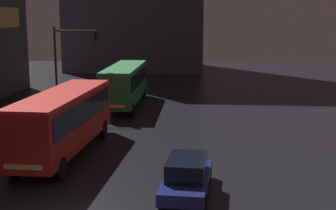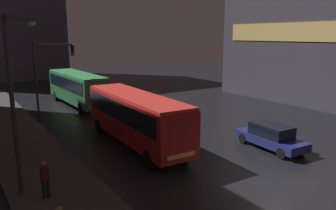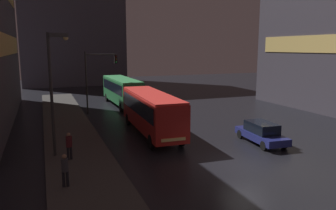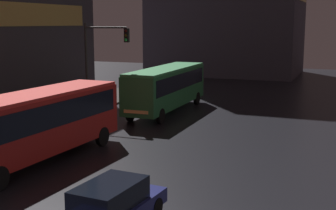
% 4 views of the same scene
% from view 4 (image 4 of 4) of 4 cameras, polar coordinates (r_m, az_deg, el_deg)
% --- Properties ---
extents(bus_near, '(2.82, 10.43, 3.28)m').
position_cam_4_polar(bus_near, '(22.33, -15.60, -1.73)').
color(bus_near, '#AD1E19').
rests_on(bus_near, ground).
extents(bus_far, '(2.55, 10.57, 3.24)m').
position_cam_4_polar(bus_far, '(33.72, -0.17, 2.46)').
color(bus_far, '#236B38').
rests_on(bus_far, ground).
extents(car_taxi, '(2.08, 4.66, 1.52)m').
position_cam_4_polar(car_taxi, '(14.99, -7.10, -12.18)').
color(car_taxi, navy).
rests_on(car_taxi, ground).
extents(traffic_light_main, '(3.34, 0.35, 6.41)m').
position_cam_4_polar(traffic_light_main, '(31.84, -8.25, 6.14)').
color(traffic_light_main, '#2D2D2D').
rests_on(traffic_light_main, ground).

